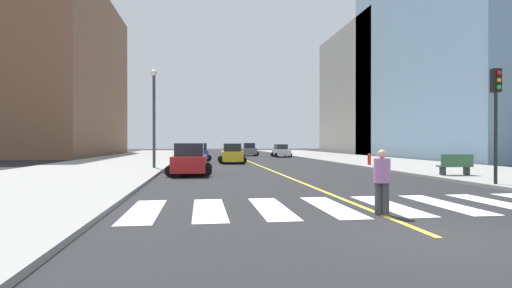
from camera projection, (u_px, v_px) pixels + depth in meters
The scene contains 17 objects.
ground_plane at pixel (439, 238), 7.96m from camera, with size 220.00×220.00×0.00m, color black.
sidewalk_kerb_east at pixel (432, 167), 29.44m from camera, with size 10.00×120.00×0.15m, color gray.
sidewalk_kerb_west at pixel (86, 170), 26.10m from camera, with size 10.00×120.00×0.15m, color gray.
crosswalk_paint at pixel (360, 206), 11.92m from camera, with size 13.50×4.00×0.01m.
lane_divider_paint at pixel (241, 158), 47.58m from camera, with size 0.16×80.00×0.01m, color yellow.
parking_garage_concrete at pixel (391, 92), 67.66m from camera, with size 18.00×24.00×20.83m, color gray.
low_rise_brick_west at pixel (50, 74), 57.48m from camera, with size 16.00×32.00×23.46m, color brown.
car_yellow_nearest at pixel (232, 154), 36.22m from camera, with size 2.56×4.06×1.80m.
car_gray_second at pixel (249, 150), 56.18m from camera, with size 2.57×4.06×1.80m.
car_white_third at pixel (281, 151), 51.22m from camera, with size 2.39×3.75×1.65m.
car_blue_fourth at pixel (199, 152), 41.44m from camera, with size 2.65×4.14×1.82m.
car_red_fifth at pixel (190, 160), 23.22m from camera, with size 2.68×4.22×1.86m.
traffic_light_near_corner at pixel (496, 103), 16.84m from camera, with size 0.36×0.41×4.89m.
park_bench at pixel (455, 165), 21.36m from camera, with size 1.83×0.65×1.12m.
pedestrian_crossing at pixel (382, 179), 10.48m from camera, with size 0.43×0.43×1.73m.
fire_hydrant at pixel (369, 159), 31.19m from camera, with size 0.26×0.26×0.89m.
street_lamp at pixel (154, 109), 27.69m from camera, with size 0.44×0.44×6.83m.
Camera 1 is at (-4.73, -7.37, 1.92)m, focal length 27.93 mm.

